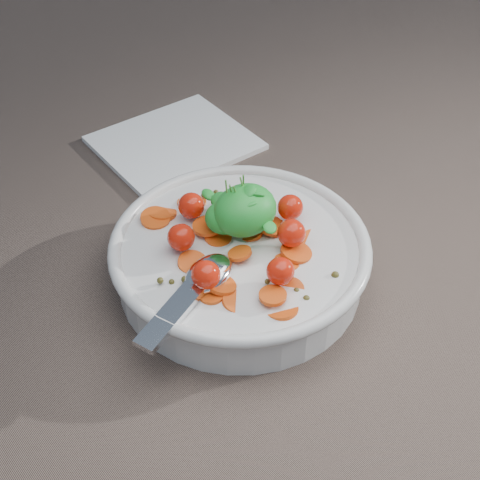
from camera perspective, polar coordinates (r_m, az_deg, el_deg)
ground at (r=0.66m, az=1.87°, el=-2.53°), size 6.00×6.00×0.00m
bowl at (r=0.63m, az=-0.03°, el=-1.44°), size 0.26×0.25×0.10m
napkin at (r=0.83m, az=-5.61°, el=8.26°), size 0.18×0.16×0.01m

